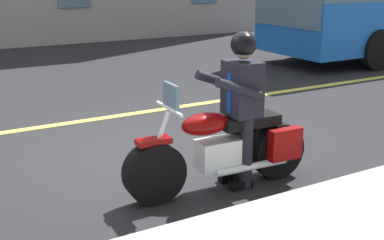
% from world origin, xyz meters
% --- Properties ---
extents(ground_plane, '(80.00, 80.00, 0.00)m').
position_xyz_m(ground_plane, '(0.00, 0.00, 0.00)').
color(ground_plane, black).
extents(lane_center_stripe, '(60.00, 0.16, 0.01)m').
position_xyz_m(lane_center_stripe, '(0.00, -2.00, 0.01)').
color(lane_center_stripe, '#E5DB4C').
rests_on(lane_center_stripe, ground_plane).
extents(motorcycle_main, '(2.22, 0.66, 1.26)m').
position_xyz_m(motorcycle_main, '(-0.40, 1.31, 0.45)').
color(motorcycle_main, black).
rests_on(motorcycle_main, ground_plane).
extents(rider_main, '(0.64, 0.57, 1.74)m').
position_xyz_m(rider_main, '(-0.59, 1.31, 1.04)').
color(rider_main, black).
rests_on(rider_main, ground_plane).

